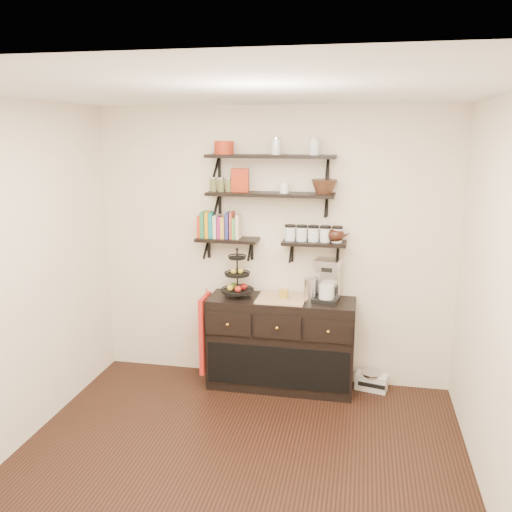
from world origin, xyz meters
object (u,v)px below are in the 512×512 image
object	(u,v)px
fruit_stand	(238,281)
sideboard	(281,343)
radio	(371,381)
coffee_maker	(327,281)

from	to	relation	value
fruit_stand	sideboard	bearing A→B (deg)	-0.40
sideboard	radio	bearing A→B (deg)	6.37
sideboard	radio	distance (m)	0.96
sideboard	fruit_stand	world-z (taller)	fruit_stand
fruit_stand	coffee_maker	size ratio (longest dim) A/B	1.12
coffee_maker	radio	size ratio (longest dim) A/B	1.26
coffee_maker	sideboard	bearing A→B (deg)	-166.81
radio	coffee_maker	bearing A→B (deg)	-158.61
fruit_stand	coffee_maker	world-z (taller)	fruit_stand
sideboard	fruit_stand	distance (m)	0.74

